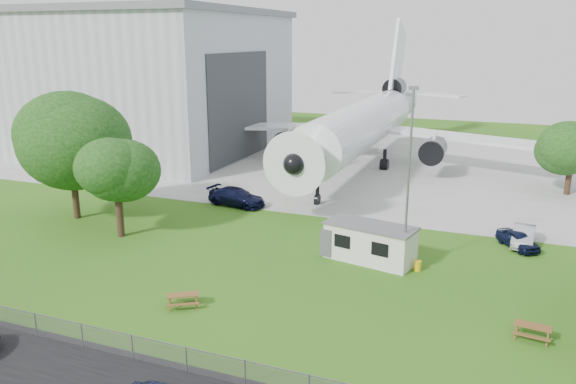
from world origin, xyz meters
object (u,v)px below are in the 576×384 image
(hangar, at_px, (113,79))
(picnic_west, at_px, (183,306))
(airliner, at_px, (364,122))
(site_cabin, at_px, (370,243))
(picnic_east, at_px, (531,339))

(hangar, distance_m, picnic_west, 54.06)
(hangar, height_order, airliner, hangar)
(hangar, distance_m, site_cabin, 53.14)
(site_cabin, bearing_deg, airliner, 104.94)
(hangar, xyz_separation_m, airliner, (35.97, -0.14, -4.14))
(site_cabin, relative_size, picnic_west, 3.87)
(site_cabin, height_order, picnic_west, site_cabin)
(picnic_west, bearing_deg, picnic_east, -21.28)
(airliner, xyz_separation_m, picnic_east, (17.99, -36.27, -5.27))
(hangar, xyz_separation_m, picnic_west, (35.30, -39.85, -9.41))
(airliner, bearing_deg, hangar, 179.78)
(site_cabin, distance_m, picnic_east, 12.64)
(picnic_east, bearing_deg, hangar, 153.78)
(site_cabin, height_order, picnic_east, site_cabin)
(site_cabin, distance_m, picnic_west, 13.69)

